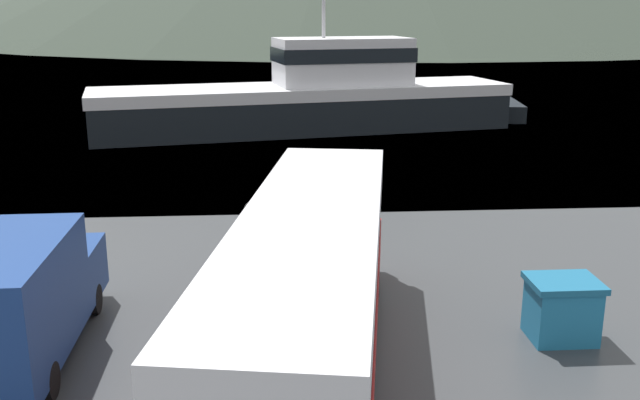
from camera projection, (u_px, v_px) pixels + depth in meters
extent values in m
plane|color=#3D5160|center=(278.00, 41.00, 139.98)|extent=(240.00, 240.00, 0.00)
cube|color=red|center=(311.00, 330.00, 13.57)|extent=(4.37, 11.99, 1.00)
cube|color=black|center=(311.00, 278.00, 13.28)|extent=(4.29, 11.75, 1.14)
cube|color=silver|center=(311.00, 230.00, 13.04)|extent=(4.37, 11.99, 0.71)
cube|color=black|center=(335.00, 203.00, 18.99)|extent=(2.17, 0.42, 1.54)
cylinder|color=black|center=(285.00, 274.00, 17.74)|extent=(0.44, 0.94, 0.90)
cylinder|color=black|center=(373.00, 278.00, 17.54)|extent=(0.44, 0.94, 0.90)
cube|color=navy|center=(5.00, 303.00, 13.47)|extent=(2.23, 4.26, 2.28)
cube|color=navy|center=(52.00, 271.00, 16.50)|extent=(2.19, 1.84, 1.25)
cube|color=black|center=(35.00, 241.00, 15.38)|extent=(1.84, 0.09, 0.80)
cylinder|color=black|center=(8.00, 302.00, 16.36)|extent=(0.23, 0.70, 0.70)
cylinder|color=black|center=(94.00, 299.00, 16.51)|extent=(0.23, 0.70, 0.70)
cylinder|color=black|center=(49.00, 381.00, 12.92)|extent=(0.23, 0.70, 0.70)
cube|color=black|center=(303.00, 108.00, 40.44)|extent=(23.85, 9.75, 2.55)
cube|color=silver|center=(303.00, 91.00, 40.19)|extent=(24.09, 9.84, 0.64)
cube|color=silver|center=(342.00, 61.00, 40.36)|extent=(8.03, 5.03, 2.60)
cube|color=black|center=(343.00, 54.00, 40.26)|extent=(8.20, 5.16, 0.78)
cube|color=teal|center=(561.00, 312.00, 15.19)|extent=(1.34, 1.09, 1.21)
cube|color=#1A5F86|center=(564.00, 283.00, 15.01)|extent=(1.47, 1.20, 0.13)
cube|color=black|center=(504.00, 109.00, 45.35)|extent=(2.36, 5.48, 1.02)
cylinder|color=black|center=(250.00, 221.00, 22.57)|extent=(0.31, 0.31, 0.65)
sphere|color=black|center=(250.00, 208.00, 22.46)|extent=(0.36, 0.36, 0.36)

